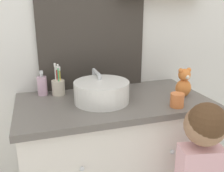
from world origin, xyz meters
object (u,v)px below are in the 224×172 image
Objects in this scene: soap_dispenser at (42,85)px; child_figure at (200,168)px; sink_basin at (102,91)px; toothbrush_holder at (58,87)px; drinking_cup at (177,100)px; teddy_bear at (184,83)px.

child_figure is (0.68, -0.65, -0.28)m from soap_dispenser.
child_figure is (0.37, -0.43, -0.28)m from sink_basin.
toothbrush_holder is 0.70m from drinking_cup.
soap_dispenser reaches higher than drinking_cup.
drinking_cup is at bearing 90.77° from child_figure.
soap_dispenser is at bearing 145.90° from sink_basin.
sink_basin reaches higher than drinking_cup.
soap_dispenser is at bearing 160.61° from teddy_bear.
drinking_cup is at bearing -33.53° from toothbrush_holder.
teddy_bear is at bearing 72.38° from child_figure.
drinking_cup is (0.59, -0.39, -0.01)m from toothbrush_holder.
drinking_cup is (0.68, -0.41, -0.02)m from soap_dispenser.
sink_basin is 0.38m from soap_dispenser.
soap_dispenser is at bearing 165.92° from toothbrush_holder.
teddy_bear is 0.18m from drinking_cup.
child_figure is (0.59, -0.62, -0.27)m from toothbrush_holder.
sink_basin is 1.85× the size of toothbrush_holder.
soap_dispenser is 0.16× the size of child_figure.
sink_basin is 2.07× the size of teddy_bear.
teddy_bear reaches higher than child_figure.
teddy_bear is 2.34× the size of drinking_cup.
toothbrush_holder is at bearing 133.31° from child_figure.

